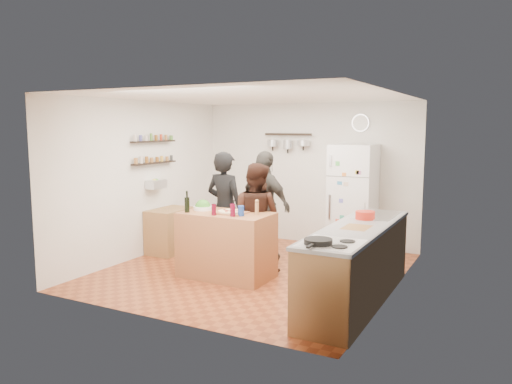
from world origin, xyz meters
The scene contains 26 objects.
room_shell centered at (0.00, 0.39, 1.25)m, with size 4.20×4.20×4.20m.
prep_island centered at (-0.19, -0.42, 0.46)m, with size 1.25×0.72×0.91m, color #995D38.
pizza_board centered at (-0.11, -0.44, 0.92)m, with size 0.42×0.34×0.02m, color #955936.
pizza centered at (-0.11, -0.44, 0.94)m, with size 0.34×0.34×0.02m, color beige.
salad_bowl centered at (-0.61, -0.37, 0.94)m, with size 0.26×0.26×0.05m, color white.
wine_bottle centered at (-0.69, -0.64, 1.02)m, with size 0.07×0.07×0.21m, color black.
wine_glass_near centered at (-0.24, -0.66, 0.99)m, with size 0.06×0.06×0.15m, color #550718.
wine_glass_far centered at (0.03, -0.62, 0.99)m, with size 0.07×0.07×0.17m, color #59071E.
pepper_mill centered at (0.26, -0.37, 0.99)m, with size 0.05×0.05×0.17m, color #A17143.
salt_canister centered at (0.11, -0.54, 0.98)m, with size 0.08×0.08×0.14m, color navy.
person_left centered at (-0.57, 0.16, 0.86)m, with size 0.63×0.41×1.72m, color black.
person_center centered at (0.05, 0.00, 0.79)m, with size 0.77×0.60×1.58m, color black.
person_back centered at (-0.13, 0.65, 0.86)m, with size 1.01×0.42×1.72m, color #32302D.
counter_run centered at (1.70, -0.55, 0.45)m, with size 0.63×2.63×0.90m, color #9E7042.
stove_top centered at (1.70, -1.50, 0.91)m, with size 0.60×0.62×0.02m, color white.
skillet centered at (1.60, -1.61, 0.95)m, with size 0.29×0.29×0.05m, color black.
sink centered at (1.70, 0.30, 0.92)m, with size 0.50×0.80×0.03m, color silver.
cutting_board centered at (1.70, -0.61, 0.91)m, with size 0.30×0.40×0.02m, color olive.
red_bowl centered at (1.65, -0.06, 0.97)m, with size 0.25×0.25×0.10m, color red.
fridge centered at (0.95, 1.75, 0.90)m, with size 0.70×0.68×1.80m, color white.
wall_clock centered at (0.95, 2.08, 2.15)m, with size 0.30×0.30×0.03m, color silver.
spice_shelf_lower centered at (-1.93, 0.20, 1.50)m, with size 0.12×1.00×0.03m, color black.
spice_shelf_upper centered at (-1.93, 0.20, 1.85)m, with size 0.12×1.00×0.03m, color black.
produce_basket centered at (-1.90, 0.20, 1.15)m, with size 0.18×0.35×0.14m, color silver.
side_table centered at (-1.74, 0.34, 0.36)m, with size 0.50×0.80×0.73m, color #A57445.
pot_rack centered at (-0.35, 2.00, 1.95)m, with size 0.90×0.04×0.04m, color black.
Camera 1 is at (3.32, -6.23, 2.09)m, focal length 35.00 mm.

